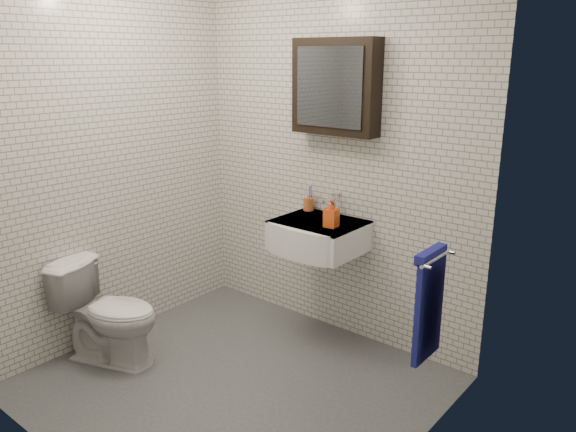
{
  "coord_description": "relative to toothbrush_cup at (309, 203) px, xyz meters",
  "views": [
    {
      "loc": [
        2.13,
        -2.07,
        1.9
      ],
      "look_at": [
        0.05,
        0.45,
        0.96
      ],
      "focal_mm": 35.0,
      "sensor_mm": 36.0,
      "label": 1
    }
  ],
  "objects": [
    {
      "name": "towel_rail",
      "position": [
        1.21,
        -0.59,
        -0.18
      ],
      "size": [
        0.09,
        0.3,
        0.58
      ],
      "color": "silver",
      "rests_on": "room_shell"
    },
    {
      "name": "mirror_cabinet",
      "position": [
        0.21,
        -0.01,
        0.8
      ],
      "size": [
        0.6,
        0.15,
        0.6
      ],
      "color": "black",
      "rests_on": "room_shell"
    },
    {
      "name": "faucet",
      "position": [
        0.21,
        -0.01,
        0.02
      ],
      "size": [
        0.06,
        0.2,
        0.15
      ],
      "color": "silver",
      "rests_on": "washbasin"
    },
    {
      "name": "washbasin",
      "position": [
        0.21,
        -0.21,
        -0.14
      ],
      "size": [
        0.55,
        0.5,
        0.2
      ],
      "color": "white",
      "rests_on": "room_shell"
    },
    {
      "name": "toilet",
      "position": [
        -0.64,
        -1.23,
        -0.57
      ],
      "size": [
        0.74,
        0.57,
        0.66
      ],
      "primitive_type": "imported",
      "rotation": [
        0.0,
        0.0,
        1.93
      ],
      "color": "white",
      "rests_on": "ground"
    },
    {
      "name": "room_shell",
      "position": [
        0.16,
        -0.94,
        0.57
      ],
      "size": [
        2.22,
        2.02,
        2.51
      ],
      "color": "silver",
      "rests_on": "ground"
    },
    {
      "name": "soap_bottle",
      "position": [
        0.35,
        -0.22,
        0.04
      ],
      "size": [
        0.09,
        0.09,
        0.18
      ],
      "primitive_type": "imported",
      "rotation": [
        0.0,
        0.0,
        0.13
      ],
      "color": "#DB4A17",
      "rests_on": "washbasin"
    },
    {
      "name": "ground",
      "position": [
        0.16,
        -0.94,
        -0.9
      ],
      "size": [
        2.2,
        2.0,
        0.01
      ],
      "primitive_type": "cube",
      "color": "#46484D",
      "rests_on": "ground"
    },
    {
      "name": "toothbrush_cup",
      "position": [
        0.0,
        0.0,
        0.0
      ],
      "size": [
        0.08,
        0.08,
        0.2
      ],
      "rotation": [
        0.0,
        0.0,
        -0.09
      ],
      "color": "#B7592D",
      "rests_on": "washbasin"
    }
  ]
}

